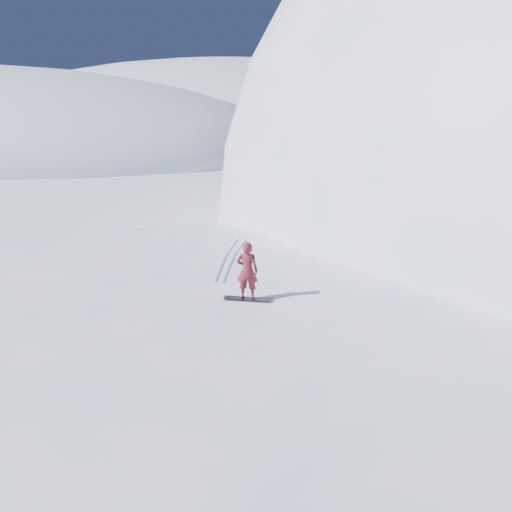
% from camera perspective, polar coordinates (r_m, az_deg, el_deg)
% --- Properties ---
extents(ground, '(400.00, 400.00, 0.00)m').
position_cam_1_polar(ground, '(16.32, -3.34, -13.26)').
color(ground, white).
rests_on(ground, ground).
extents(near_ridge, '(36.00, 28.00, 4.80)m').
position_cam_1_polar(near_ridge, '(18.62, 2.62, -9.14)').
color(near_ridge, white).
rests_on(near_ridge, ground).
extents(peak_shoulder, '(28.00, 24.00, 18.00)m').
position_cam_1_polar(peak_shoulder, '(34.69, 23.92, 2.03)').
color(peak_shoulder, white).
rests_on(peak_shoulder, ground).
extents(far_ridge_c, '(140.00, 90.00, 36.00)m').
position_cam_1_polar(far_ridge_c, '(131.35, -4.52, 13.75)').
color(far_ridge_c, white).
rests_on(far_ridge_c, ground).
extents(wind_bumps, '(16.00, 14.40, 1.00)m').
position_cam_1_polar(wind_bumps, '(18.24, -2.86, -9.74)').
color(wind_bumps, white).
rests_on(wind_bumps, ground).
extents(snowboard, '(1.52, 0.44, 0.02)m').
position_cam_1_polar(snowboard, '(15.56, -0.99, -4.89)').
color(snowboard, black).
rests_on(snowboard, near_ridge).
extents(snowboarder, '(0.71, 0.51, 1.82)m').
position_cam_1_polar(snowboarder, '(15.23, -1.01, -1.67)').
color(snowboarder, maroon).
rests_on(snowboarder, snowboard).
extents(board_tracks, '(1.58, 5.90, 0.04)m').
position_cam_1_polar(board_tracks, '(19.84, -3.08, 0.10)').
color(board_tracks, silver).
rests_on(board_tracks, ground).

